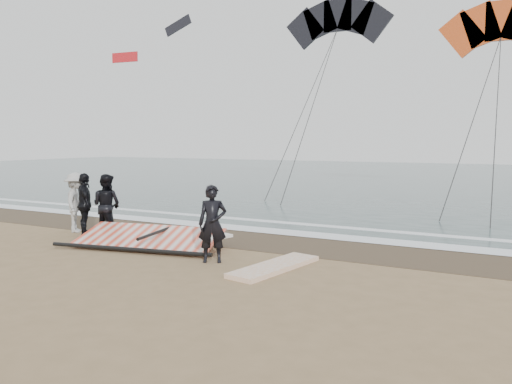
% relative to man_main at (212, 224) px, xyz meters
% --- Properties ---
extents(ground, '(120.00, 120.00, 0.00)m').
position_rel_man_main_xyz_m(ground, '(0.04, -1.59, -0.94)').
color(ground, '#8C704C').
rests_on(ground, ground).
extents(sea, '(120.00, 54.00, 0.02)m').
position_rel_man_main_xyz_m(sea, '(0.04, 31.41, -0.93)').
color(sea, '#233838').
rests_on(sea, ground).
extents(wet_sand, '(120.00, 2.80, 0.01)m').
position_rel_man_main_xyz_m(wet_sand, '(0.04, 2.91, -0.93)').
color(wet_sand, '#4C3D2B').
rests_on(wet_sand, ground).
extents(foam_near, '(120.00, 0.90, 0.01)m').
position_rel_man_main_xyz_m(foam_near, '(0.04, 4.31, -0.91)').
color(foam_near, white).
rests_on(foam_near, sea).
extents(foam_far, '(120.00, 0.45, 0.01)m').
position_rel_man_main_xyz_m(foam_far, '(0.04, 6.01, -0.91)').
color(foam_far, white).
rests_on(foam_far, sea).
extents(man_main, '(0.82, 0.72, 1.88)m').
position_rel_man_main_xyz_m(man_main, '(0.00, 0.00, 0.00)').
color(man_main, black).
rests_on(man_main, ground).
extents(board_white, '(1.23, 2.74, 0.11)m').
position_rel_man_main_xyz_m(board_white, '(1.61, 0.11, -0.89)').
color(board_white, white).
rests_on(board_white, ground).
extents(board_cream, '(1.37, 2.48, 0.10)m').
position_rel_man_main_xyz_m(board_cream, '(-1.80, 1.85, -0.89)').
color(board_cream, silver).
rests_on(board_cream, ground).
extents(trio_cluster, '(2.56, 1.52, 1.94)m').
position_rel_man_main_xyz_m(trio_cluster, '(-5.42, 1.27, 0.02)').
color(trio_cluster, black).
rests_on(trio_cluster, ground).
extents(sail_rig, '(4.60, 2.44, 0.51)m').
position_rel_man_main_xyz_m(sail_rig, '(-2.52, 0.70, -0.74)').
color(sail_rig, black).
rests_on(sail_rig, ground).
extents(kite_red, '(6.58, 5.50, 13.50)m').
position_rel_man_main_xyz_m(kite_red, '(5.42, 18.72, 7.53)').
color(kite_red, '#C84617').
rests_on(kite_red, ground).
extents(kite_dark, '(7.94, 5.66, 14.96)m').
position_rel_man_main_xyz_m(kite_dark, '(-4.07, 21.25, 9.29)').
color(kite_dark, black).
rests_on(kite_dark, ground).
extents(distant_kites, '(6.28, 4.12, 4.77)m').
position_rel_man_main_xyz_m(distant_kites, '(-24.80, 28.41, 11.40)').
color(distant_kites, black).
rests_on(distant_kites, ground).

